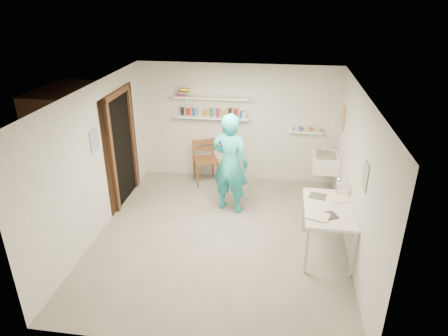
# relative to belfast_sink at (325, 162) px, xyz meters

# --- Properties ---
(floor) EXTENTS (4.00, 4.50, 0.02)m
(floor) POSITION_rel_belfast_sink_xyz_m (-1.75, -1.70, -0.71)
(floor) COLOR slate
(floor) RESTS_ON ground
(ceiling) EXTENTS (4.00, 4.50, 0.02)m
(ceiling) POSITION_rel_belfast_sink_xyz_m (-1.75, -1.70, 1.71)
(ceiling) COLOR silver
(ceiling) RESTS_ON wall_back
(wall_back) EXTENTS (4.00, 0.02, 2.40)m
(wall_back) POSITION_rel_belfast_sink_xyz_m (-1.75, 0.56, 0.50)
(wall_back) COLOR silver
(wall_back) RESTS_ON ground
(wall_front) EXTENTS (4.00, 0.02, 2.40)m
(wall_front) POSITION_rel_belfast_sink_xyz_m (-1.75, -3.96, 0.50)
(wall_front) COLOR silver
(wall_front) RESTS_ON ground
(wall_left) EXTENTS (0.02, 4.50, 2.40)m
(wall_left) POSITION_rel_belfast_sink_xyz_m (-3.76, -1.70, 0.50)
(wall_left) COLOR silver
(wall_left) RESTS_ON ground
(wall_right) EXTENTS (0.02, 4.50, 2.40)m
(wall_right) POSITION_rel_belfast_sink_xyz_m (0.26, -1.70, 0.50)
(wall_right) COLOR silver
(wall_right) RESTS_ON ground
(doorway_recess) EXTENTS (0.02, 0.90, 2.00)m
(doorway_recess) POSITION_rel_belfast_sink_xyz_m (-3.74, -0.65, 0.30)
(doorway_recess) COLOR black
(doorway_recess) RESTS_ON wall_left
(corridor_box) EXTENTS (1.40, 1.50, 2.10)m
(corridor_box) POSITION_rel_belfast_sink_xyz_m (-4.45, -0.65, 0.35)
(corridor_box) COLOR brown
(corridor_box) RESTS_ON ground
(door_lintel) EXTENTS (0.06, 1.05, 0.10)m
(door_lintel) POSITION_rel_belfast_sink_xyz_m (-3.72, -0.65, 1.35)
(door_lintel) COLOR brown
(door_lintel) RESTS_ON wall_left
(door_jamb_near) EXTENTS (0.06, 0.10, 2.00)m
(door_jamb_near) POSITION_rel_belfast_sink_xyz_m (-3.72, -1.15, 0.30)
(door_jamb_near) COLOR brown
(door_jamb_near) RESTS_ON ground
(door_jamb_far) EXTENTS (0.06, 0.10, 2.00)m
(door_jamb_far) POSITION_rel_belfast_sink_xyz_m (-3.72, -0.15, 0.30)
(door_jamb_far) COLOR brown
(door_jamb_far) RESTS_ON ground
(shelf_lower) EXTENTS (1.50, 0.22, 0.03)m
(shelf_lower) POSITION_rel_belfast_sink_xyz_m (-2.25, 0.43, 0.65)
(shelf_lower) COLOR white
(shelf_lower) RESTS_ON wall_back
(shelf_upper) EXTENTS (1.50, 0.22, 0.03)m
(shelf_upper) POSITION_rel_belfast_sink_xyz_m (-2.25, 0.43, 1.05)
(shelf_upper) COLOR white
(shelf_upper) RESTS_ON wall_back
(ledge_shelf) EXTENTS (0.70, 0.14, 0.03)m
(ledge_shelf) POSITION_rel_belfast_sink_xyz_m (-0.40, 0.47, 0.42)
(ledge_shelf) COLOR white
(ledge_shelf) RESTS_ON wall_back
(poster_left) EXTENTS (0.01, 0.28, 0.36)m
(poster_left) POSITION_rel_belfast_sink_xyz_m (-3.74, -1.65, 0.85)
(poster_left) COLOR #334C7F
(poster_left) RESTS_ON wall_left
(poster_right_a) EXTENTS (0.01, 0.34, 0.42)m
(poster_right_a) POSITION_rel_belfast_sink_xyz_m (0.24, 0.10, 0.85)
(poster_right_a) COLOR #995933
(poster_right_a) RESTS_ON wall_right
(poster_right_b) EXTENTS (0.01, 0.30, 0.38)m
(poster_right_b) POSITION_rel_belfast_sink_xyz_m (0.24, -2.25, 0.80)
(poster_right_b) COLOR #3F724C
(poster_right_b) RESTS_ON wall_right
(belfast_sink) EXTENTS (0.48, 0.60, 0.30)m
(belfast_sink) POSITION_rel_belfast_sink_xyz_m (0.00, 0.00, 0.00)
(belfast_sink) COLOR white
(belfast_sink) RESTS_ON wall_right
(man) EXTENTS (0.76, 0.60, 1.82)m
(man) POSITION_rel_belfast_sink_xyz_m (-1.71, -0.80, 0.21)
(man) COLOR teal
(man) RESTS_ON ground
(wall_clock) EXTENTS (0.33, 0.12, 0.33)m
(wall_clock) POSITION_rel_belfast_sink_xyz_m (-1.77, -0.59, 0.52)
(wall_clock) COLOR #C7B288
(wall_clock) RESTS_ON man
(wooden_chair) EXTENTS (0.61, 0.60, 1.00)m
(wooden_chair) POSITION_rel_belfast_sink_xyz_m (-2.35, 0.22, -0.20)
(wooden_chair) COLOR brown
(wooden_chair) RESTS_ON ground
(work_table) EXTENTS (0.71, 1.18, 0.78)m
(work_table) POSITION_rel_belfast_sink_xyz_m (-0.11, -1.88, -0.31)
(work_table) COLOR silver
(work_table) RESTS_ON ground
(desk_lamp) EXTENTS (0.15, 0.15, 0.15)m
(desk_lamp) POSITION_rel_belfast_sink_xyz_m (0.08, -1.41, 0.30)
(desk_lamp) COLOR white
(desk_lamp) RESTS_ON work_table
(spray_cans) EXTENTS (1.34, 0.06, 0.17)m
(spray_cans) POSITION_rel_belfast_sink_xyz_m (-2.25, 0.43, 0.75)
(spray_cans) COLOR black
(spray_cans) RESTS_ON shelf_lower
(book_stack) EXTENTS (0.26, 0.14, 0.14)m
(book_stack) POSITION_rel_belfast_sink_xyz_m (-2.81, 0.43, 1.14)
(book_stack) COLOR red
(book_stack) RESTS_ON shelf_upper
(ledge_pots) EXTENTS (0.48, 0.07, 0.09)m
(ledge_pots) POSITION_rel_belfast_sink_xyz_m (-0.40, 0.47, 0.48)
(ledge_pots) COLOR silver
(ledge_pots) RESTS_ON ledge_shelf
(papers) EXTENTS (0.30, 0.22, 0.02)m
(papers) POSITION_rel_belfast_sink_xyz_m (-0.11, -1.88, 0.09)
(papers) COLOR silver
(papers) RESTS_ON work_table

